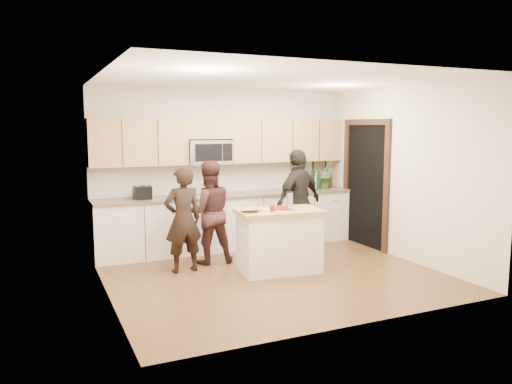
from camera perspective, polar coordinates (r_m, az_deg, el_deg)
name	(u,v)px	position (r m, az deg, el deg)	size (l,w,h in m)	color
floor	(273,274)	(7.15, 1.91, -9.37)	(4.50, 4.50, 0.00)	brown
room_shell	(273,152)	(6.85, 1.98, 4.62)	(4.52, 4.02, 2.71)	beige
back_cabinetry	(229,221)	(8.54, -3.07, -3.33)	(4.50, 0.66, 0.94)	silver
upper_cabinetry	(227,140)	(8.54, -3.28, 5.93)	(4.50, 0.33, 0.75)	tan
microwave	(209,152)	(8.40, -5.37, 4.57)	(0.76, 0.41, 0.40)	silver
doorway	(366,180)	(8.83, 12.44, 1.36)	(0.06, 1.25, 2.20)	black
framed_picture	(319,169)	(9.56, 7.23, 2.67)	(0.30, 0.03, 0.38)	black
dish_towel	(178,207)	(8.02, -8.94, -1.73)	(0.34, 0.60, 0.48)	white
island	(279,240)	(7.18, 2.67, -5.54)	(1.26, 0.81, 0.90)	silver
red_plate	(281,208)	(7.19, 2.88, -1.84)	(0.34, 0.34, 0.02)	maroon
box_grater	(290,200)	(7.07, 3.86, -0.90)	(0.09, 0.05, 0.25)	silver
drink_glass	(272,209)	(6.91, 1.87, -1.90)	(0.06, 0.06, 0.09)	maroon
cutting_board	(252,211)	(6.90, -0.50, -2.21)	(0.28, 0.17, 0.02)	#A97846
tongs	(250,211)	(6.79, -0.72, -2.22)	(0.25, 0.03, 0.02)	black
knife	(258,211)	(6.87, 0.29, -2.16)	(0.22, 0.02, 0.01)	silver
toaster	(142,193)	(8.03, -12.86, -0.07)	(0.27, 0.23, 0.21)	black
bottle_cluster	(317,179)	(9.26, 6.99, 1.48)	(0.59, 0.36, 0.38)	#341D09
orchid	(326,174)	(9.33, 7.97, 2.07)	(0.29, 0.23, 0.53)	#366528
woman_left	(183,219)	(7.18, -8.34, -3.12)	(0.56, 0.36, 1.52)	black
woman_center	(208,212)	(7.59, -5.45, -2.32)	(0.76, 0.59, 1.57)	#301A18
woman_right	(299,202)	(8.12, 4.89, -1.16)	(1.00, 0.42, 1.71)	black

